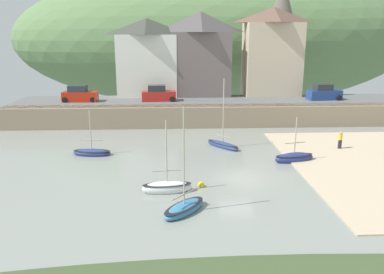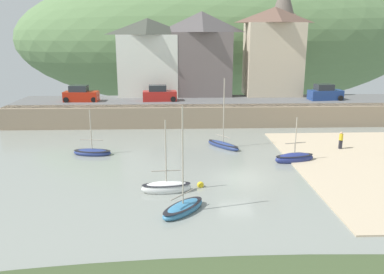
{
  "view_description": "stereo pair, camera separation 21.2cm",
  "coord_description": "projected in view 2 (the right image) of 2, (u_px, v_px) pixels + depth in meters",
  "views": [
    {
      "loc": [
        -4.57,
        -27.35,
        10.35
      ],
      "look_at": [
        -3.14,
        4.02,
        2.13
      ],
      "focal_mm": 36.89,
      "sensor_mm": 36.0,
      "label": 1
    },
    {
      "loc": [
        -4.36,
        -27.36,
        10.35
      ],
      "look_at": [
        -3.14,
        4.02,
        2.13
      ],
      "focal_mm": 36.89,
      "sensor_mm": 36.0,
      "label": 2
    }
  ],
  "objects": [
    {
      "name": "hillside_backdrop",
      "position": [
        216.0,
        39.0,
        80.38
      ],
      "size": [
        80.0,
        44.0,
        26.56
      ],
      "color": "#5E804D",
      "rests_on": "ground"
    },
    {
      "name": "waterfront_building_centre",
      "position": [
        202.0,
        53.0,
        51.55
      ],
      "size": [
        8.0,
        4.95,
        10.77
      ],
      "color": "slate",
      "rests_on": "ground"
    },
    {
      "name": "fishing_boat_green",
      "position": [
        166.0,
        187.0,
        26.6
      ],
      "size": [
        3.47,
        1.38,
        5.18
      ],
      "rotation": [
        0.0,
        0.0,
        0.09
      ],
      "color": "white",
      "rests_on": "ground"
    },
    {
      "name": "sailboat_nearest_shore",
      "position": [
        183.0,
        208.0,
        23.58
      ],
      "size": [
        3.18,
        3.45,
        6.62
      ],
      "rotation": [
        0.0,
        0.0,
        0.87
      ],
      "color": "teal",
      "rests_on": "ground"
    },
    {
      "name": "church_with_spire",
      "position": [
        282.0,
        34.0,
        55.24
      ],
      "size": [
        3.0,
        3.0,
        15.36
      ],
      "color": "gray",
      "rests_on": "ground"
    },
    {
      "name": "ground",
      "position": [
        292.0,
        241.0,
        20.0
      ],
      "size": [
        48.0,
        41.0,
        0.61
      ],
      "color": "gray"
    },
    {
      "name": "mooring_buoy",
      "position": [
        200.0,
        185.0,
        27.51
      ],
      "size": [
        0.47,
        0.47,
        0.47
      ],
      "color": "yellow",
      "rests_on": "ground"
    },
    {
      "name": "parked_car_by_wall",
      "position": [
        159.0,
        94.0,
        48.19
      ],
      "size": [
        4.2,
        1.96,
        1.95
      ],
      "rotation": [
        0.0,
        0.0,
        0.07
      ],
      "color": "red",
      "rests_on": "ground"
    },
    {
      "name": "parked_car_end_of_row",
      "position": [
        325.0,
        93.0,
        48.96
      ],
      "size": [
        4.27,
        2.17,
        1.95
      ],
      "rotation": [
        0.0,
        0.0,
        0.12
      ],
      "color": "navy",
      "rests_on": "ground"
    },
    {
      "name": "parked_car_near_slipway",
      "position": [
        81.0,
        95.0,
        47.83
      ],
      "size": [
        4.15,
        1.83,
        1.95
      ],
      "rotation": [
        0.0,
        0.0,
        -0.03
      ],
      "color": "#B52411",
      "rests_on": "ground"
    },
    {
      "name": "waterfront_building_left",
      "position": [
        148.0,
        57.0,
        51.41
      ],
      "size": [
        7.94,
        5.03,
        9.91
      ],
      "color": "white",
      "rests_on": "ground"
    },
    {
      "name": "dinghy_open_wooden",
      "position": [
        92.0,
        152.0,
        34.83
      ],
      "size": [
        3.51,
        1.75,
        4.16
      ],
      "rotation": [
        0.0,
        0.0,
        -0.14
      ],
      "color": "navy",
      "rests_on": "ground"
    },
    {
      "name": "rowboat_small_beached",
      "position": [
        223.0,
        145.0,
        37.04
      ],
      "size": [
        3.15,
        3.61,
        6.63
      ],
      "rotation": [
        0.0,
        0.0,
        -0.89
      ],
      "color": "navy",
      "rests_on": "ground"
    },
    {
      "name": "waterfront_building_right",
      "position": [
        273.0,
        51.0,
        51.84
      ],
      "size": [
        7.49,
        5.42,
        11.34
      ],
      "color": "beige",
      "rests_on": "ground"
    },
    {
      "name": "quay_seawall",
      "position": [
        215.0,
        114.0,
        45.8
      ],
      "size": [
        48.0,
        9.4,
        2.4
      ],
      "color": "gray",
      "rests_on": "ground"
    },
    {
      "name": "motorboat_with_cabin",
      "position": [
        294.0,
        158.0,
        32.91
      ],
      "size": [
        3.61,
        1.84,
        4.01
      ],
      "rotation": [
        0.0,
        0.0,
        0.21
      ],
      "color": "navy",
      "rests_on": "ground"
    },
    {
      "name": "person_on_slipway",
      "position": [
        341.0,
        139.0,
        36.13
      ],
      "size": [
        0.34,
        0.34,
        1.62
      ],
      "color": "#282833",
      "rests_on": "ground"
    }
  ]
}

